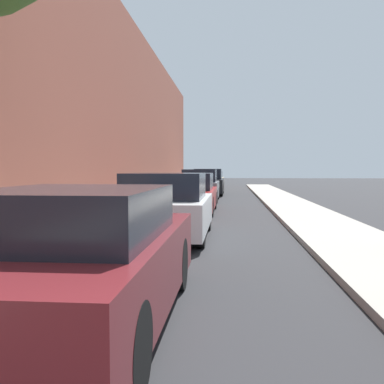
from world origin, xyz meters
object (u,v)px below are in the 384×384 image
Objects in this scene: parked_car_red at (190,194)px; parked_car_champagne at (211,181)px; parked_car_white at (166,207)px; parked_car_maroon at (79,260)px; parked_car_grey at (200,186)px; parked_car_black at (209,183)px.

parked_car_champagne is at bearing 89.84° from parked_car_red.
parked_car_maroon is at bearing -90.46° from parked_car_white.
parked_car_maroon is 1.07× the size of parked_car_white.
parked_car_black reaches higher than parked_car_grey.
parked_car_white reaches higher than parked_car_champagne.
parked_car_maroon is 5.43m from parked_car_white.
parked_car_red is (0.01, 5.57, -0.03)m from parked_car_white.
parked_car_maroon is 0.90× the size of parked_car_red.
parked_car_white is at bearing 89.54° from parked_car_maroon.
parked_car_maroon is at bearing -90.42° from parked_car_black.
parked_car_white is 0.92× the size of parked_car_grey.
parked_car_red is 1.16× the size of parked_car_champagne.
parked_car_red is (0.05, 11.00, 0.01)m from parked_car_maroon.
parked_car_maroon is 0.90× the size of parked_car_black.
parked_car_white is at bearing -90.41° from parked_car_black.
parked_car_white is 5.57m from parked_car_red.
parked_car_black reaches higher than parked_car_white.
parked_car_grey is at bearing -91.54° from parked_car_black.
parked_car_red is 5.43m from parked_car_grey.
parked_car_white is (0.04, 5.43, 0.04)m from parked_car_maroon.
parked_car_black is at bearing 89.59° from parked_car_white.
parked_car_champagne is (0.05, 21.38, -0.02)m from parked_car_white.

